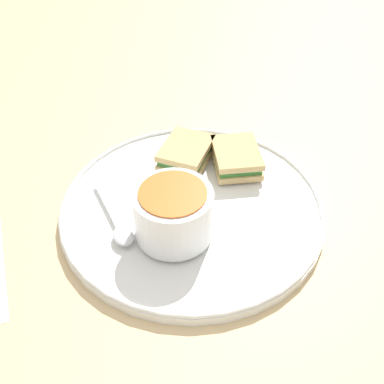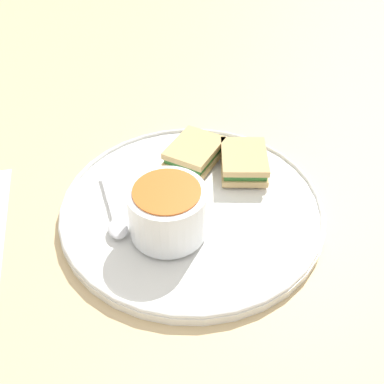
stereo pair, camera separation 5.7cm
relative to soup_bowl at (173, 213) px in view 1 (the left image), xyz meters
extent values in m
plane|color=#D1B27F|center=(-0.02, 0.05, -0.05)|extent=(2.40, 2.40, 0.00)
cylinder|color=white|center=(-0.02, 0.05, -0.04)|extent=(0.34, 0.34, 0.01)
torus|color=white|center=(-0.02, 0.05, -0.04)|extent=(0.34, 0.34, 0.01)
cylinder|color=white|center=(0.00, 0.00, -0.03)|extent=(0.05, 0.05, 0.01)
cylinder|color=white|center=(0.00, 0.00, 0.00)|extent=(0.09, 0.09, 0.06)
cylinder|color=orange|center=(0.00, 0.00, 0.03)|extent=(0.08, 0.08, 0.01)
cube|color=silver|center=(-0.09, -0.03, -0.03)|extent=(0.09, 0.04, 0.00)
ellipsoid|color=silver|center=(-0.04, -0.05, -0.03)|extent=(0.04, 0.03, 0.01)
cube|color=tan|center=(-0.03, 0.15, -0.03)|extent=(0.10, 0.10, 0.01)
cube|color=#33702D|center=(-0.03, 0.15, -0.02)|extent=(0.09, 0.09, 0.01)
cube|color=tan|center=(-0.03, 0.15, -0.01)|extent=(0.10, 0.10, 0.01)
cube|color=tan|center=(-0.09, 0.11, -0.03)|extent=(0.09, 0.10, 0.01)
cube|color=#33702D|center=(-0.09, 0.11, -0.02)|extent=(0.08, 0.09, 0.01)
cube|color=tan|center=(-0.09, 0.11, -0.01)|extent=(0.09, 0.10, 0.01)
camera|label=1|loc=(0.27, -0.25, 0.37)|focal=42.00mm
camera|label=2|loc=(0.31, -0.21, 0.37)|focal=42.00mm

